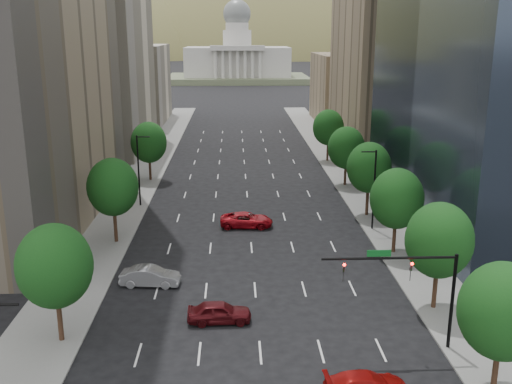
{
  "coord_description": "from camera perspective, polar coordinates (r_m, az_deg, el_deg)",
  "views": [
    {
      "loc": [
        -1.63,
        -5.42,
        21.26
      ],
      "look_at": [
        0.17,
        42.3,
        8.0
      ],
      "focal_mm": 40.87,
      "sensor_mm": 36.0,
      "label": 1
    }
  ],
  "objects": [
    {
      "name": "sidewalk_left",
      "position": [
        70.15,
        -13.47,
        -2.5
      ],
      "size": [
        6.0,
        200.0,
        0.15
      ],
      "primitive_type": "cube",
      "color": "slate",
      "rests_on": "ground"
    },
    {
      "name": "sidewalk_right",
      "position": [
        70.87,
        11.94,
        -2.22
      ],
      "size": [
        6.0,
        200.0,
        0.15
      ],
      "primitive_type": "cube",
      "color": "slate",
      "rests_on": "ground"
    },
    {
      "name": "midrise_cream_left",
      "position": [
        110.98,
        -14.7,
        13.09
      ],
      "size": [
        14.0,
        30.0,
        35.0
      ],
      "primitive_type": "cube",
      "color": "beige",
      "rests_on": "ground"
    },
    {
      "name": "filler_left",
      "position": [
        143.87,
        -11.69,
        10.32
      ],
      "size": [
        14.0,
        26.0,
        18.0
      ],
      "primitive_type": "cube",
      "color": "beige",
      "rests_on": "ground"
    },
    {
      "name": "parking_tan_right",
      "position": [
        108.92,
        12.26,
        11.88
      ],
      "size": [
        14.0,
        30.0,
        30.0
      ],
      "primitive_type": "cube",
      "color": "#8C7759",
      "rests_on": "ground"
    },
    {
      "name": "filler_right",
      "position": [
        141.59,
        8.83,
        9.97
      ],
      "size": [
        14.0,
        26.0,
        16.0
      ],
      "primitive_type": "cube",
      "color": "#8C7759",
      "rests_on": "ground"
    },
    {
      "name": "tree_right_0",
      "position": [
        37.71,
        22.99,
        -10.7
      ],
      "size": [
        5.2,
        5.2,
        8.39
      ],
      "color": "#382316",
      "rests_on": "ground"
    },
    {
      "name": "tree_right_1",
      "position": [
        46.92,
        17.49,
        -4.54
      ],
      "size": [
        5.2,
        5.2,
        8.75
      ],
      "color": "#382316",
      "rests_on": "ground"
    },
    {
      "name": "tree_right_2",
      "position": [
        57.83,
        13.61,
        -0.64
      ],
      "size": [
        5.2,
        5.2,
        8.61
      ],
      "color": "#382316",
      "rests_on": "ground"
    },
    {
      "name": "tree_right_3",
      "position": [
        69.0,
        11.0,
        2.36
      ],
      "size": [
        5.2,
        5.2,
        8.89
      ],
      "color": "#382316",
      "rests_on": "ground"
    },
    {
      "name": "tree_right_4",
      "position": [
        82.48,
        8.83,
        4.29
      ],
      "size": [
        5.2,
        5.2,
        8.46
      ],
      "color": "#382316",
      "rests_on": "ground"
    },
    {
      "name": "tree_right_5",
      "position": [
        97.93,
        7.09,
        6.29
      ],
      "size": [
        5.2,
        5.2,
        8.75
      ],
      "color": "#382316",
      "rests_on": "ground"
    },
    {
      "name": "tree_left_0",
      "position": [
        42.36,
        -19.11,
        -6.87
      ],
      "size": [
        5.2,
        5.2,
        8.75
      ],
      "color": "#382316",
      "rests_on": "ground"
    },
    {
      "name": "tree_left_1",
      "position": [
        60.7,
        -13.84,
        0.46
      ],
      "size": [
        5.2,
        5.2,
        8.97
      ],
      "color": "#382316",
      "rests_on": "ground"
    },
    {
      "name": "tree_left_2",
      "position": [
        85.76,
        -10.45,
        4.79
      ],
      "size": [
        5.2,
        5.2,
        8.68
      ],
      "color": "#382316",
      "rests_on": "ground"
    },
    {
      "name": "streetlight_rn",
      "position": [
        64.4,
        11.45,
        0.44
      ],
      "size": [
        1.7,
        0.2,
        9.0
      ],
      "color": "black",
      "rests_on": "ground"
    },
    {
      "name": "streetlight_ln",
      "position": [
        73.27,
        -11.38,
        2.26
      ],
      "size": [
        1.7,
        0.2,
        9.0
      ],
      "color": "black",
      "rests_on": "ground"
    },
    {
      "name": "traffic_signal",
      "position": [
        40.76,
        15.56,
        -8.34
      ],
      "size": [
        9.12,
        0.4,
        7.38
      ],
      "color": "black",
      "rests_on": "ground"
    },
    {
      "name": "capitol",
      "position": [
        255.45,
        -1.84,
        12.67
      ],
      "size": [
        60.0,
        40.0,
        35.2
      ],
      "color": "#596647",
      "rests_on": "ground"
    },
    {
      "name": "foothills",
      "position": [
        608.78,
        1.29,
        9.95
      ],
      "size": [
        720.0,
        413.0,
        263.0
      ],
      "color": "brown",
      "rests_on": "ground"
    },
    {
      "name": "car_maroon",
      "position": [
        44.83,
        -3.61,
        -11.65
      ],
      "size": [
        4.85,
        2.05,
        1.64
      ],
      "primitive_type": "imported",
      "rotation": [
        0.0,
        0.0,
        1.59
      ],
      "color": "#480C10",
      "rests_on": "ground"
    },
    {
      "name": "car_silver",
      "position": [
        51.47,
        -10.31,
        -8.12
      ],
      "size": [
        5.25,
        2.2,
        1.69
      ],
      "primitive_type": "imported",
      "rotation": [
        0.0,
        0.0,
        1.49
      ],
      "color": "gray",
      "rests_on": "ground"
    },
    {
      "name": "car_red_far",
      "position": [
        65.25,
        -0.94,
        -2.75
      ],
      "size": [
        6.01,
        3.03,
        1.63
      ],
      "primitive_type": "imported",
      "rotation": [
        0.0,
        0.0,
        1.51
      ],
      "color": "#9B0B14",
      "rests_on": "ground"
    }
  ]
}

